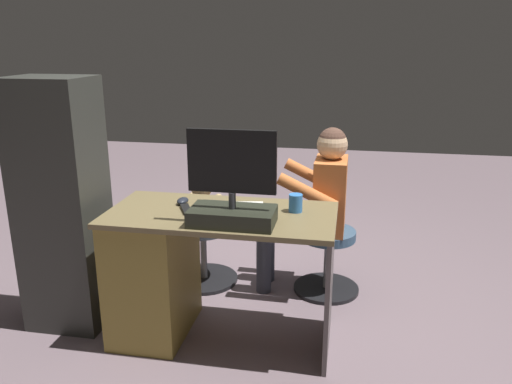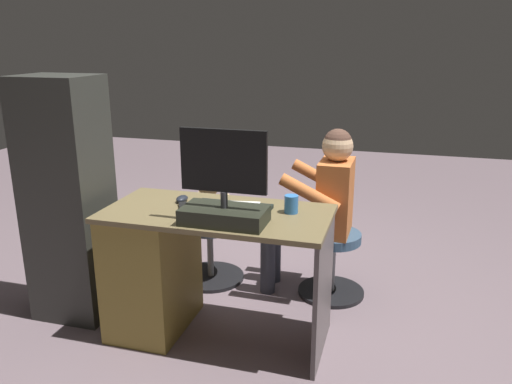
{
  "view_description": "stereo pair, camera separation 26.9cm",
  "coord_description": "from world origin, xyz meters",
  "px_view_note": "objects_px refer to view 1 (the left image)",
  "views": [
    {
      "loc": [
        -0.66,
        2.82,
        1.65
      ],
      "look_at": [
        -0.14,
        0.03,
        0.79
      ],
      "focal_mm": 35.86,
      "sensor_mm": 36.0,
      "label": 1
    },
    {
      "loc": [
        -0.92,
        2.76,
        1.65
      ],
      "look_at": [
        -0.14,
        0.03,
        0.79
      ],
      "focal_mm": 35.86,
      "sensor_mm": 36.0,
      "label": 2
    }
  ],
  "objects_px": {
    "office_chair_teddy": "(204,248)",
    "visitor_chair": "(327,256)",
    "keyboard": "(237,207)",
    "computer_mouse": "(183,201)",
    "desk": "(169,268)",
    "monitor": "(232,199)",
    "person": "(315,198)",
    "teddy_bear": "(203,201)",
    "cup": "(296,203)",
    "tv_remote": "(186,209)"
  },
  "relations": [
    {
      "from": "keyboard",
      "to": "computer_mouse",
      "type": "bearing_deg",
      "value": -4.94
    },
    {
      "from": "cup",
      "to": "visitor_chair",
      "type": "relative_size",
      "value": 0.22
    },
    {
      "from": "computer_mouse",
      "to": "tv_remote",
      "type": "distance_m",
      "value": 0.13
    },
    {
      "from": "office_chair_teddy",
      "to": "teddy_bear",
      "type": "height_order",
      "value": "teddy_bear"
    },
    {
      "from": "computer_mouse",
      "to": "person",
      "type": "bearing_deg",
      "value": -140.81
    },
    {
      "from": "office_chair_teddy",
      "to": "monitor",
      "type": "bearing_deg",
      "value": 116.2
    },
    {
      "from": "desk",
      "to": "cup",
      "type": "distance_m",
      "value": 0.81
    },
    {
      "from": "desk",
      "to": "keyboard",
      "type": "bearing_deg",
      "value": -169.02
    },
    {
      "from": "teddy_bear",
      "to": "desk",
      "type": "bearing_deg",
      "value": 89.44
    },
    {
      "from": "desk",
      "to": "keyboard",
      "type": "xyz_separation_m",
      "value": [
        -0.38,
        -0.07,
        0.36
      ]
    },
    {
      "from": "keyboard",
      "to": "teddy_bear",
      "type": "bearing_deg",
      "value": -58.1
    },
    {
      "from": "computer_mouse",
      "to": "teddy_bear",
      "type": "relative_size",
      "value": 0.28
    },
    {
      "from": "cup",
      "to": "computer_mouse",
      "type": "bearing_deg",
      "value": -1.33
    },
    {
      "from": "desk",
      "to": "office_chair_teddy",
      "type": "xyz_separation_m",
      "value": [
        -0.01,
        -0.66,
        -0.16
      ]
    },
    {
      "from": "monitor",
      "to": "tv_remote",
      "type": "xyz_separation_m",
      "value": [
        0.29,
        -0.15,
        -0.12
      ]
    },
    {
      "from": "monitor",
      "to": "keyboard",
      "type": "height_order",
      "value": "monitor"
    },
    {
      "from": "visitor_chair",
      "to": "desk",
      "type": "bearing_deg",
      "value": 38.1
    },
    {
      "from": "office_chair_teddy",
      "to": "desk",
      "type": "bearing_deg",
      "value": 89.43
    },
    {
      "from": "tv_remote",
      "to": "teddy_bear",
      "type": "distance_m",
      "value": 0.72
    },
    {
      "from": "monitor",
      "to": "keyboard",
      "type": "xyz_separation_m",
      "value": [
        0.03,
        -0.24,
        -0.12
      ]
    },
    {
      "from": "computer_mouse",
      "to": "cup",
      "type": "height_order",
      "value": "cup"
    },
    {
      "from": "monitor",
      "to": "visitor_chair",
      "type": "height_order",
      "value": "monitor"
    },
    {
      "from": "office_chair_teddy",
      "to": "visitor_chair",
      "type": "xyz_separation_m",
      "value": [
        -0.86,
        -0.01,
        0.01
      ]
    },
    {
      "from": "monitor",
      "to": "cup",
      "type": "xyz_separation_m",
      "value": [
        -0.29,
        -0.25,
        -0.08
      ]
    },
    {
      "from": "office_chair_teddy",
      "to": "cup",
      "type": "bearing_deg",
      "value": 140.26
    },
    {
      "from": "teddy_bear",
      "to": "person",
      "type": "distance_m",
      "value": 0.77
    },
    {
      "from": "keyboard",
      "to": "desk",
      "type": "bearing_deg",
      "value": 10.98
    },
    {
      "from": "desk",
      "to": "teddy_bear",
      "type": "distance_m",
      "value": 0.7
    },
    {
      "from": "person",
      "to": "office_chair_teddy",
      "type": "bearing_deg",
      "value": 0.79
    },
    {
      "from": "desk",
      "to": "visitor_chair",
      "type": "bearing_deg",
      "value": -141.9
    },
    {
      "from": "desk",
      "to": "cup",
      "type": "bearing_deg",
      "value": -172.96
    },
    {
      "from": "monitor",
      "to": "person",
      "type": "height_order",
      "value": "monitor"
    },
    {
      "from": "desk",
      "to": "keyboard",
      "type": "relative_size",
      "value": 2.92
    },
    {
      "from": "tv_remote",
      "to": "cup",
      "type": "bearing_deg",
      "value": 162.66
    },
    {
      "from": "desk",
      "to": "office_chair_teddy",
      "type": "relative_size",
      "value": 2.61
    },
    {
      "from": "monitor",
      "to": "tv_remote",
      "type": "height_order",
      "value": "monitor"
    },
    {
      "from": "visitor_chair",
      "to": "person",
      "type": "xyz_separation_m",
      "value": [
        0.09,
        0.0,
        0.4
      ]
    },
    {
      "from": "keyboard",
      "to": "cup",
      "type": "xyz_separation_m",
      "value": [
        -0.32,
        -0.01,
        0.04
      ]
    },
    {
      "from": "office_chair_teddy",
      "to": "teddy_bear",
      "type": "distance_m",
      "value": 0.34
    },
    {
      "from": "desk",
      "to": "monitor",
      "type": "relative_size",
      "value": 2.56
    },
    {
      "from": "monitor",
      "to": "office_chair_teddy",
      "type": "xyz_separation_m",
      "value": [
        0.41,
        -0.83,
        -0.64
      ]
    },
    {
      "from": "person",
      "to": "monitor",
      "type": "bearing_deg",
      "value": 66.96
    },
    {
      "from": "monitor",
      "to": "cup",
      "type": "relative_size",
      "value": 4.96
    },
    {
      "from": "keyboard",
      "to": "computer_mouse",
      "type": "height_order",
      "value": "computer_mouse"
    },
    {
      "from": "monitor",
      "to": "person",
      "type": "xyz_separation_m",
      "value": [
        -0.36,
        -0.84,
        -0.23
      ]
    },
    {
      "from": "cup",
      "to": "visitor_chair",
      "type": "distance_m",
      "value": 0.82
    },
    {
      "from": "keyboard",
      "to": "visitor_chair",
      "type": "bearing_deg",
      "value": -128.61
    },
    {
      "from": "monitor",
      "to": "teddy_bear",
      "type": "xyz_separation_m",
      "value": [
        0.41,
        -0.84,
        -0.3
      ]
    },
    {
      "from": "office_chair_teddy",
      "to": "person",
      "type": "height_order",
      "value": "person"
    },
    {
      "from": "office_chair_teddy",
      "to": "visitor_chair",
      "type": "height_order",
      "value": "same"
    }
  ]
}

